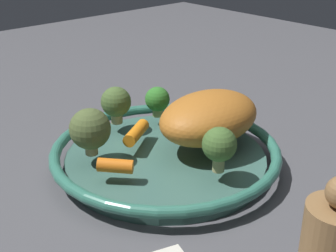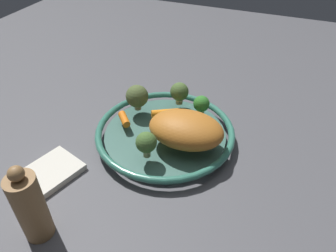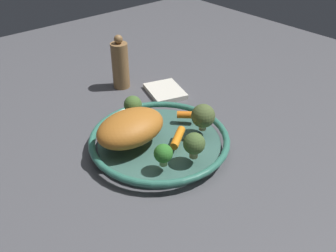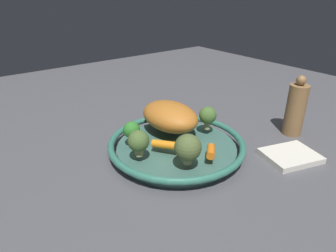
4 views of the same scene
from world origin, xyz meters
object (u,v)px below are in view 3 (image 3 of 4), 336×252
object	(u,v)px
broccoli_floret_large	(163,154)
pepper_mill	(120,65)
serving_bowl	(159,141)
broccoli_floret_small	(134,105)
baby_carrot_left	(178,138)
baby_carrot_center	(186,115)
dish_towel	(165,91)
broccoli_floret_edge	(203,116)
broccoli_floret_mid	(194,144)
roast_chicken_piece	(131,128)

from	to	relation	value
broccoli_floret_large	pepper_mill	size ratio (longest dim) A/B	0.30
serving_bowl	broccoli_floret_small	xyz separation A→B (m)	(0.10, -0.00, 0.05)
baby_carrot_left	baby_carrot_center	size ratio (longest dim) A/B	1.48
baby_carrot_center	dish_towel	distance (m)	0.21
broccoli_floret_large	broccoli_floret_edge	distance (m)	0.16
baby_carrot_left	pepper_mill	xyz separation A→B (m)	(0.36, -0.09, 0.03)
baby_carrot_center	broccoli_floret_edge	bearing A→B (deg)	174.91
baby_carrot_left	dish_towel	size ratio (longest dim) A/B	0.56
serving_bowl	broccoli_floret_large	world-z (taller)	broccoli_floret_large
broccoli_floret_large	broccoli_floret_mid	size ratio (longest dim) A/B	0.83
baby_carrot_center	broccoli_floret_large	world-z (taller)	broccoli_floret_large
baby_carrot_left	baby_carrot_center	world-z (taller)	baby_carrot_left
broccoli_floret_small	serving_bowl	bearing A→B (deg)	177.66
roast_chicken_piece	baby_carrot_center	bearing A→B (deg)	-94.14
baby_carrot_left	pepper_mill	bearing A→B (deg)	-14.46
dish_towel	roast_chicken_piece	bearing A→B (deg)	124.91
broccoli_floret_mid	dish_towel	size ratio (longest dim) A/B	0.49
pepper_mill	roast_chicken_piece	bearing A→B (deg)	149.47
broccoli_floret_large	broccoli_floret_edge	xyz separation A→B (m)	(0.04, -0.16, 0.01)
baby_carrot_left	broccoli_floret_small	distance (m)	0.15
broccoli_floret_mid	broccoli_floret_edge	distance (m)	0.11
baby_carrot_left	baby_carrot_center	bearing A→B (deg)	-54.01
serving_bowl	broccoli_floret_mid	bearing A→B (deg)	-177.38
broccoli_floret_small	dish_towel	xyz separation A→B (m)	(0.10, -0.18, -0.07)
baby_carrot_left	broccoli_floret_mid	size ratio (longest dim) A/B	1.14
pepper_mill	dish_towel	distance (m)	0.16
broccoli_floret_mid	pepper_mill	xyz separation A→B (m)	(0.43, -0.11, 0.00)
broccoli_floret_edge	pepper_mill	world-z (taller)	pepper_mill
broccoli_floret_mid	baby_carrot_center	bearing A→B (deg)	-37.17
broccoli_floret_edge	pepper_mill	distance (m)	0.37
broccoli_floret_edge	roast_chicken_piece	bearing A→B (deg)	64.40
broccoli_floret_mid	dish_towel	xyz separation A→B (m)	(0.31, -0.18, -0.06)
broccoli_floret_small	baby_carrot_left	bearing A→B (deg)	-174.61
serving_bowl	pepper_mill	size ratio (longest dim) A/B	2.00
serving_bowl	broccoli_floret_edge	bearing A→B (deg)	-116.65
baby_carrot_center	broccoli_floret_large	distance (m)	0.19
dish_towel	baby_carrot_center	bearing A→B (deg)	155.10
serving_bowl	broccoli_floret_edge	distance (m)	0.12
baby_carrot_left	broccoli_floret_large	distance (m)	0.09
broccoli_floret_edge	pepper_mill	size ratio (longest dim) A/B	0.40
broccoli_floret_small	dish_towel	distance (m)	0.21
broccoli_floret_mid	broccoli_floret_edge	xyz separation A→B (m)	(0.06, -0.09, 0.00)
serving_bowl	baby_carrot_center	bearing A→B (deg)	-81.30
serving_bowl	dish_towel	distance (m)	0.27
dish_towel	broccoli_floret_small	bearing A→B (deg)	118.13
broccoli_floret_small	broccoli_floret_large	distance (m)	0.20
broccoli_floret_large	pepper_mill	distance (m)	0.44
serving_bowl	dish_towel	world-z (taller)	serving_bowl
roast_chicken_piece	broccoli_floret_small	distance (m)	0.10
pepper_mill	dish_towel	bearing A→B (deg)	-148.82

